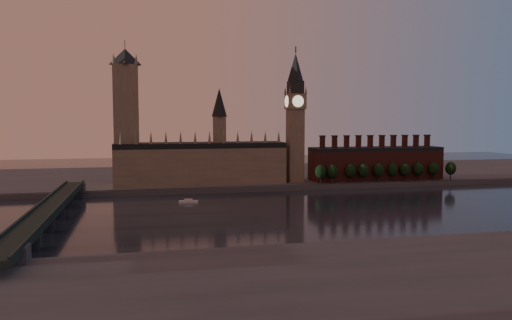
{
  "coord_description": "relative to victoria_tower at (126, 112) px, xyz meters",
  "views": [
    {
      "loc": [
        -108.24,
        -269.95,
        54.17
      ],
      "look_at": [
        -34.44,
        55.0,
        26.75
      ],
      "focal_mm": 35.0,
      "sensor_mm": 36.0,
      "label": 1
    }
  ],
  "objects": [
    {
      "name": "ground",
      "position": [
        120.0,
        -115.0,
        -59.09
      ],
      "size": [
        900.0,
        900.0,
        0.0
      ],
      "primitive_type": "plane",
      "color": "black",
      "rests_on": "ground"
    },
    {
      "name": "north_bank",
      "position": [
        120.0,
        63.04,
        -57.09
      ],
      "size": [
        900.0,
        182.0,
        4.0
      ],
      "color": "#4A4A4F",
      "rests_on": "ground"
    },
    {
      "name": "palace_of_westminster",
      "position": [
        55.59,
        -0.09,
        -37.46
      ],
      "size": [
        130.0,
        30.3,
        74.0
      ],
      "color": "gray",
      "rests_on": "north_bank"
    },
    {
      "name": "victoria_tower",
      "position": [
        0.0,
        0.0,
        0.0
      ],
      "size": [
        24.0,
        24.0,
        108.0
      ],
      "color": "gray",
      "rests_on": "north_bank"
    },
    {
      "name": "big_ben",
      "position": [
        130.0,
        -5.0,
        -2.26
      ],
      "size": [
        15.0,
        15.0,
        107.0
      ],
      "color": "gray",
      "rests_on": "north_bank"
    },
    {
      "name": "chimney_block",
      "position": [
        200.0,
        -5.0,
        -41.27
      ],
      "size": [
        110.0,
        25.0,
        37.0
      ],
      "color": "#5B2723",
      "rests_on": "north_bank"
    },
    {
      "name": "embankment_tree_0",
      "position": [
        145.82,
        -20.96,
        -45.62
      ],
      "size": [
        8.6,
        8.6,
        14.88
      ],
      "color": "black",
      "rests_on": "north_bank"
    },
    {
      "name": "embankment_tree_1",
      "position": [
        155.29,
        -21.4,
        -45.62
      ],
      "size": [
        8.6,
        8.6,
        14.88
      ],
      "color": "black",
      "rests_on": "north_bank"
    },
    {
      "name": "embankment_tree_2",
      "position": [
        171.1,
        -20.08,
        -45.62
      ],
      "size": [
        8.6,
        8.6,
        14.88
      ],
      "color": "black",
      "rests_on": "north_bank"
    },
    {
      "name": "embankment_tree_3",
      "position": [
        181.67,
        -21.21,
        -45.62
      ],
      "size": [
        8.6,
        8.6,
        14.88
      ],
      "color": "black",
      "rests_on": "north_bank"
    },
    {
      "name": "embankment_tree_4",
      "position": [
        194.7,
        -20.64,
        -45.62
      ],
      "size": [
        8.6,
        8.6,
        14.88
      ],
      "color": "black",
      "rests_on": "north_bank"
    },
    {
      "name": "embankment_tree_5",
      "position": [
        207.7,
        -19.53,
        -45.62
      ],
      "size": [
        8.6,
        8.6,
        14.88
      ],
      "color": "black",
      "rests_on": "north_bank"
    },
    {
      "name": "embankment_tree_6",
      "position": [
        218.22,
        -20.41,
        -45.62
      ],
      "size": [
        8.6,
        8.6,
        14.88
      ],
      "color": "black",
      "rests_on": "north_bank"
    },
    {
      "name": "embankment_tree_7",
      "position": [
        230.22,
        -20.37,
        -45.62
      ],
      "size": [
        8.6,
        8.6,
        14.88
      ],
      "color": "black",
      "rests_on": "north_bank"
    },
    {
      "name": "embankment_tree_8",
      "position": [
        243.95,
        -20.18,
        -45.62
      ],
      "size": [
        8.6,
        8.6,
        14.88
      ],
      "color": "black",
      "rests_on": "north_bank"
    },
    {
      "name": "embankment_tree_9",
      "position": [
        259.34,
        -21.31,
        -45.62
      ],
      "size": [
        8.6,
        8.6,
        14.88
      ],
      "color": "black",
      "rests_on": "north_bank"
    },
    {
      "name": "westminster_bridge",
      "position": [
        -35.0,
        -117.7,
        -51.65
      ],
      "size": [
        14.0,
        200.0,
        11.55
      ],
      "color": "black",
      "rests_on": "ground"
    },
    {
      "name": "river_boat",
      "position": [
        39.84,
        -63.3,
        -58.14
      ],
      "size": [
        12.63,
        4.69,
        2.47
      ],
      "rotation": [
        0.0,
        0.0,
        -0.1
      ],
      "color": "silver",
      "rests_on": "ground"
    }
  ]
}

